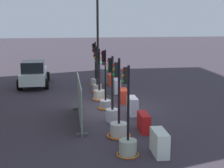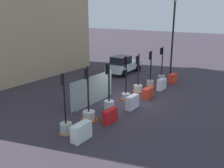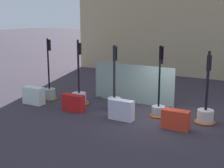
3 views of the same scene
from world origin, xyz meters
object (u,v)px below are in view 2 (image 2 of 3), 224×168
Objects in this scene: traffic_light_2 at (109,100)px; traffic_light_5 at (150,80)px; traffic_light_3 at (126,93)px; traffic_light_6 at (161,75)px; car_white_van at (123,65)px; traffic_light_1 at (89,113)px; construction_barrier_1 at (110,116)px; construction_barrier_4 at (162,84)px; construction_barrier_2 at (132,102)px; street_lamp_post at (173,33)px; traffic_light_4 at (138,86)px; construction_barrier_0 at (81,132)px; construction_barrier_5 at (172,78)px; construction_barrier_3 at (148,93)px; traffic_light_0 at (66,125)px.

traffic_light_2 reaches higher than traffic_light_5.
traffic_light_3 is 1.02× the size of traffic_light_6.
traffic_light_1 is at bearing -158.29° from car_white_van.
traffic_light_5 is 2.73× the size of construction_barrier_1.
construction_barrier_4 is (7.81, -1.12, -0.02)m from traffic_light_1.
construction_barrier_2 is 1.02× the size of construction_barrier_4.
street_lamp_post is at bearing -12.96° from traffic_light_6.
traffic_light_4 is 6.14m from car_white_van.
traffic_light_6 is at bearing 0.05° from traffic_light_1.
construction_barrier_0 is at bearing -179.86° from construction_barrier_4.
traffic_light_5 is at bearing 13.55° from construction_barrier_2.
traffic_light_4 is at bearing 162.24° from construction_barrier_5.
traffic_light_4 reaches higher than car_white_van.
construction_barrier_1 is 4.88m from construction_barrier_3.
construction_barrier_2 is (-3.22, -1.33, -0.05)m from traffic_light_4.
car_white_van is (10.27, 5.42, 0.48)m from construction_barrier_1.
traffic_light_1 is at bearing 173.74° from construction_barrier_5.
car_white_van is (0.55, 5.39, 0.48)m from construction_barrier_5.
construction_barrier_4 is at bearing 179.97° from construction_barrier_5.
traffic_light_0 reaches higher than construction_barrier_3.
traffic_light_2 is at bearing 0.10° from traffic_light_0.
car_white_van is 0.64× the size of street_lamp_post.
traffic_light_5 is at bearing 1.01° from traffic_light_2.
street_lamp_post reaches higher than traffic_light_2.
construction_barrier_2 is (2.98, -1.17, -0.02)m from traffic_light_1.
construction_barrier_2 reaches higher than construction_barrier_5.
construction_barrier_1 is (-3.72, -1.19, -0.13)m from traffic_light_3.
construction_barrier_3 is 2.46m from construction_barrier_4.
traffic_light_2 is at bearing 15.82° from construction_barrier_0.
construction_barrier_3 is 7.65m from car_white_van.
construction_barrier_0 is 2.42m from construction_barrier_1.
construction_barrier_2 is (2.51, -0.03, 0.05)m from construction_barrier_1.
car_white_van reaches higher than construction_barrier_0.
traffic_light_5 is 5.04m from street_lamp_post.
traffic_light_2 is at bearing 169.26° from construction_barrier_4.
construction_barrier_0 is 14.20m from street_lamp_post.
street_lamp_post reaches higher than traffic_light_6.
traffic_light_6 is (8.35, 0.02, -0.13)m from traffic_light_2.
traffic_light_0 is 3.88m from traffic_light_2.
construction_barrier_5 is (9.72, 0.03, 0.00)m from construction_barrier_1.
traffic_light_0 is 2.96× the size of construction_barrier_3.
construction_barrier_4 is at bearing -168.36° from street_lamp_post.
construction_barrier_4 reaches higher than construction_barrier_5.
traffic_light_5 is 0.65× the size of car_white_van.
construction_barrier_0 is (-10.19, -1.23, -0.09)m from traffic_light_5.
construction_barrier_1 is at bearing -167.16° from traffic_light_4.
traffic_light_0 is at bearing 154.30° from construction_barrier_1.
traffic_light_5 is 3.13m from construction_barrier_3.
construction_barrier_1 is 9.72m from construction_barrier_5.
traffic_light_3 is at bearing 177.33° from street_lamp_post.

